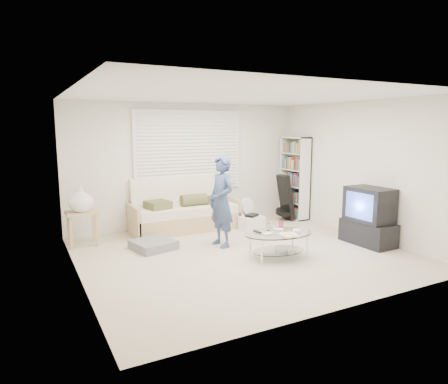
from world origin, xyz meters
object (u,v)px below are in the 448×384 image
futon_sofa (184,213)px  coffee_table (279,238)px  tv_unit (369,217)px  bookshelf (294,178)px

futon_sofa → coffee_table: size_ratio=1.79×
futon_sofa → tv_unit: size_ratio=2.13×
futon_sofa → coffee_table: (0.63, -2.33, -0.01)m
futon_sofa → tv_unit: (2.46, -2.42, 0.14)m
bookshelf → tv_unit: size_ratio=1.81×
futon_sofa → tv_unit: 3.46m
bookshelf → coffee_table: bookshelf is taller
futon_sofa → coffee_table: futon_sofa is taller
futon_sofa → bookshelf: bookshelf is taller
tv_unit → futon_sofa: bearing=135.4°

